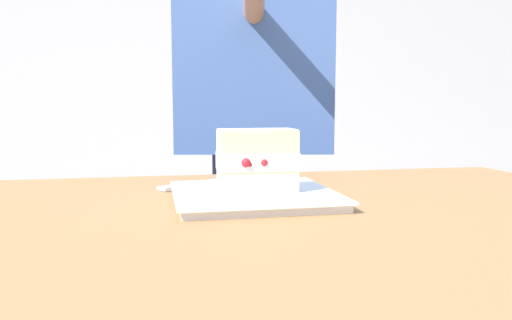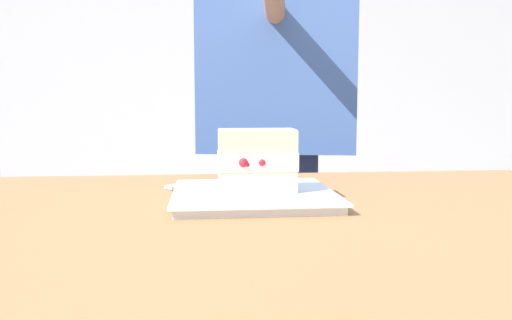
{
  "view_description": "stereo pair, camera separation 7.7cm",
  "coord_description": "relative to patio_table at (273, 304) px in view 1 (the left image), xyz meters",
  "views": [
    {
      "loc": [
        0.15,
        0.62,
        0.91
      ],
      "look_at": [
        -0.0,
        -0.14,
        0.82
      ],
      "focal_mm": 35.19,
      "sensor_mm": 36.0,
      "label": 1
    },
    {
      "loc": [
        0.07,
        0.63,
        0.91
      ],
      "look_at": [
        -0.0,
        -0.14,
        0.82
      ],
      "focal_mm": 35.19,
      "sensor_mm": 36.0,
      "label": 2
    }
  ],
  "objects": [
    {
      "name": "diner_person",
      "position": [
        -0.12,
        -0.75,
        0.38
      ],
      "size": [
        0.45,
        0.57,
        1.54
      ],
      "color": "navy",
      "rests_on": "ground"
    },
    {
      "name": "patio_table",
      "position": [
        0.0,
        0.0,
        0.0
      ],
      "size": [
        1.24,
        0.89,
        0.76
      ],
      "color": "olive",
      "rests_on": "ground"
    },
    {
      "name": "dessert_plate",
      "position": [
        -0.0,
        -0.14,
        0.12
      ],
      "size": [
        0.25,
        0.25,
        0.02
      ],
      "color": "white",
      "rests_on": "patio_table"
    },
    {
      "name": "cake_slice",
      "position": [
        -0.01,
        -0.13,
        0.18
      ],
      "size": [
        0.12,
        0.07,
        0.1
      ],
      "color": "beige",
      "rests_on": "dessert_plate"
    },
    {
      "name": "dessert_fork",
      "position": [
        0.08,
        -0.29,
        0.12
      ],
      "size": [
        0.15,
        0.11,
        0.01
      ],
      "color": "silver",
      "rests_on": "patio_table"
    },
    {
      "name": "patio_building",
      "position": [
        -0.79,
        -4.77,
        0.65
      ],
      "size": [
        4.65,
        3.37,
        2.59
      ],
      "color": "silver",
      "rests_on": "ground"
    }
  ]
}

